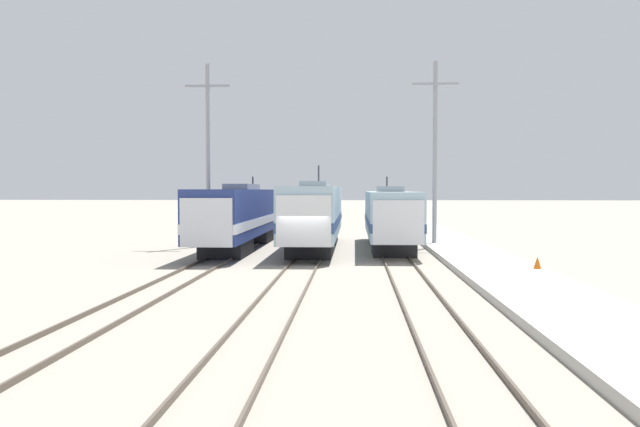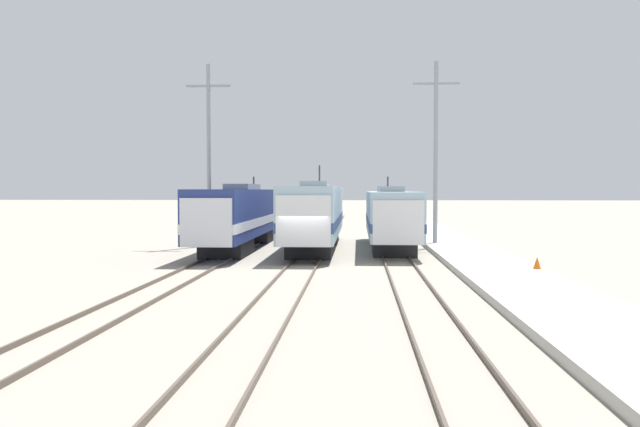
{
  "view_description": "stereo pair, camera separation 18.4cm",
  "coord_description": "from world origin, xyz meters",
  "px_view_note": "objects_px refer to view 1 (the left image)",
  "views": [
    {
      "loc": [
        2.54,
        -31.47,
        3.8
      ],
      "look_at": [
        0.69,
        1.88,
        2.53
      ],
      "focal_mm": 35.0,
      "sensor_mm": 36.0,
      "label": 1
    },
    {
      "loc": [
        2.72,
        -31.46,
        3.8
      ],
      "look_at": [
        0.69,
        1.88,
        2.53
      ],
      "focal_mm": 35.0,
      "sensor_mm": 36.0,
      "label": 2
    }
  ],
  "objects_px": {
    "catenary_tower_left": "(208,151)",
    "catenary_tower_right": "(435,150)",
    "locomotive_far_left": "(241,215)",
    "traffic_cone": "(537,263)",
    "locomotive_center": "(315,215)",
    "locomotive_far_right": "(390,217)"
  },
  "relations": [
    {
      "from": "locomotive_center",
      "to": "locomotive_far_right",
      "type": "height_order",
      "value": "locomotive_center"
    },
    {
      "from": "catenary_tower_left",
      "to": "catenary_tower_right",
      "type": "distance_m",
      "value": 15.18
    },
    {
      "from": "locomotive_far_left",
      "to": "catenary_tower_right",
      "type": "bearing_deg",
      "value": 7.99
    },
    {
      "from": "locomotive_center",
      "to": "catenary_tower_right",
      "type": "xyz_separation_m",
      "value": [
        7.84,
        2.16,
        4.22
      ]
    },
    {
      "from": "locomotive_far_left",
      "to": "traffic_cone",
      "type": "distance_m",
      "value": 19.53
    },
    {
      "from": "catenary_tower_right",
      "to": "traffic_cone",
      "type": "bearing_deg",
      "value": -78.3
    },
    {
      "from": "locomotive_far_right",
      "to": "catenary_tower_left",
      "type": "bearing_deg",
      "value": 172.25
    },
    {
      "from": "locomotive_far_left",
      "to": "locomotive_far_right",
      "type": "distance_m",
      "value": 9.63
    },
    {
      "from": "locomotive_center",
      "to": "catenary_tower_left",
      "type": "bearing_deg",
      "value": 163.57
    },
    {
      "from": "locomotive_center",
      "to": "traffic_cone",
      "type": "relative_size",
      "value": 34.26
    },
    {
      "from": "locomotive_far_left",
      "to": "locomotive_center",
      "type": "height_order",
      "value": "locomotive_center"
    },
    {
      "from": "locomotive_far_right",
      "to": "catenary_tower_left",
      "type": "xyz_separation_m",
      "value": [
        -12.15,
        1.65,
        4.37
      ]
    },
    {
      "from": "catenary_tower_right",
      "to": "locomotive_center",
      "type": "bearing_deg",
      "value": -164.58
    },
    {
      "from": "locomotive_far_left",
      "to": "traffic_cone",
      "type": "height_order",
      "value": "locomotive_far_left"
    },
    {
      "from": "locomotive_far_left",
      "to": "traffic_cone",
      "type": "relative_size",
      "value": 37.19
    },
    {
      "from": "locomotive_far_right",
      "to": "traffic_cone",
      "type": "distance_m",
      "value": 13.38
    },
    {
      "from": "locomotive_center",
      "to": "locomotive_far_right",
      "type": "xyz_separation_m",
      "value": [
        4.81,
        0.51,
        -0.15
      ]
    },
    {
      "from": "catenary_tower_left",
      "to": "catenary_tower_right",
      "type": "bearing_deg",
      "value": 0.0
    },
    {
      "from": "catenary_tower_left",
      "to": "catenary_tower_right",
      "type": "xyz_separation_m",
      "value": [
        15.18,
        0.0,
        0.0
      ]
    },
    {
      "from": "traffic_cone",
      "to": "locomotive_far_right",
      "type": "bearing_deg",
      "value": 116.09
    },
    {
      "from": "locomotive_center",
      "to": "traffic_cone",
      "type": "height_order",
      "value": "locomotive_center"
    },
    {
      "from": "locomotive_far_left",
      "to": "locomotive_center",
      "type": "relative_size",
      "value": 1.09
    }
  ]
}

